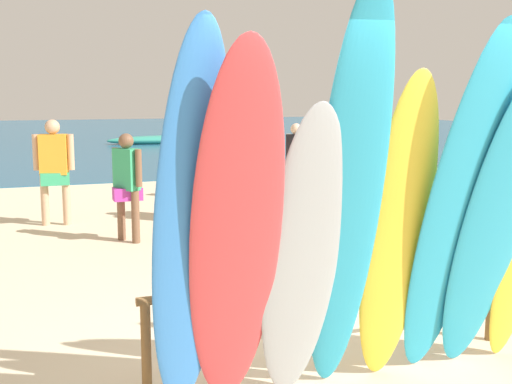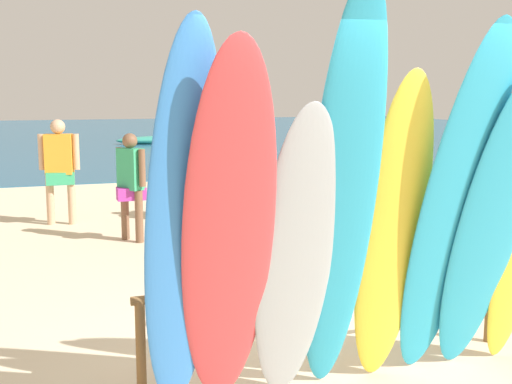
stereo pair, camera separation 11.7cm
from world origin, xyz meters
The scene contains 17 objects.
ground centered at (0.00, 14.00, 0.00)m, with size 60.00×60.00×0.00m, color beige.
ocean_water centered at (0.00, 31.05, 0.01)m, with size 60.00×40.00×0.02m, color #235B7F.
surfboard_rack centered at (0.00, 0.00, 0.55)m, with size 3.05×0.07×0.70m.
surfboard_blue_0 centered at (-1.26, -0.52, 1.27)m, with size 0.48×0.07×2.59m, color #337AD1.
surfboard_red_1 centered at (-1.00, -0.59, 1.21)m, with size 0.58×0.06×2.51m, color #D13D42.
surfboard_grey_2 centered at (-0.53, -0.53, 1.02)m, with size 0.54×0.06×2.09m, color #999EA3.
surfboard_teal_3 centered at (-0.23, -0.60, 1.40)m, with size 0.47×0.07×2.88m, color #289EC6.
surfboard_yellow_4 centered at (0.21, -0.49, 1.13)m, with size 0.50×0.08×2.29m, color yellow.
surfboard_teal_5 centered at (0.61, -0.61, 1.28)m, with size 0.57×0.06×2.66m, color #289EC6.
surfboard_teal_6 centered at (0.93, -0.59, 1.12)m, with size 0.57×0.06×2.33m, color #289EC6.
beachgoer_strolling centered at (-1.75, 6.37, 0.97)m, with size 0.62×0.32×1.69m.
beachgoer_photographing centered at (-0.84, 4.80, 0.89)m, with size 0.40×0.51×1.54m.
beachgoer_midbeach centered at (1.74, 7.71, 0.92)m, with size 0.41×0.57×1.59m.
beachgoer_near_rack centered at (2.63, 6.84, 0.89)m, with size 0.40×0.58×1.54m.
beachgoer_by_water centered at (0.78, 5.71, 0.97)m, with size 0.44×0.57×1.68m.
beach_chair_red centered at (3.02, 3.18, 0.42)m, with size 0.66×0.84×0.79m.
distant_boat centered at (3.44, 22.69, 0.17)m, with size 4.81×1.25×0.38m.
Camera 1 is at (-2.20, -4.24, 2.07)m, focal length 45.12 mm.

